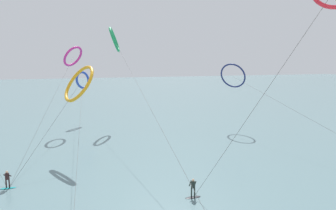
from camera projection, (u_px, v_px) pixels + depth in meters
sea_water at (94, 95)px, 105.39m from camera, size 400.00×200.00×0.08m
surfer_charcoal at (193, 189)px, 26.41m from camera, size 1.40×0.73×1.70m
surfer_teal at (8, 181)px, 28.30m from camera, size 1.40×0.63×1.70m
kite_cobalt at (83, 80)px, 57.43m from camera, size 4.31×49.08×9.84m
kite_amber at (79, 84)px, 36.88m from camera, size 9.38×11.21×11.29m
kite_navy at (233, 76)px, 52.13m from camera, size 4.99×37.22×11.36m
kite_emerald at (114, 40)px, 55.26m from camera, size 3.03×49.10×17.85m
kite_magenta at (73, 56)px, 51.80m from camera, size 8.72×27.02×14.27m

